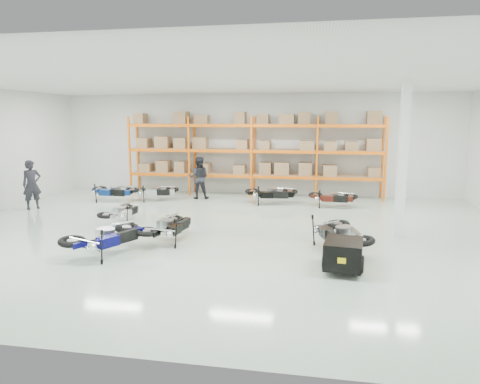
% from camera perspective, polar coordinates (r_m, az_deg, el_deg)
% --- Properties ---
extents(room, '(18.00, 18.00, 18.00)m').
position_cam_1_polar(room, '(12.64, -2.59, 4.54)').
color(room, '#A7BAAB').
rests_on(room, ground).
extents(pallet_rack, '(11.28, 0.98, 3.62)m').
position_cam_1_polar(pallet_rack, '(18.97, 1.72, 6.29)').
color(pallet_rack, orange).
rests_on(pallet_rack, ground).
extents(structural_column, '(0.25, 0.25, 4.50)m').
position_cam_1_polar(structural_column, '(13.06, 20.86, 4.08)').
color(structural_column, white).
rests_on(structural_column, ground).
extents(moto_blue_centre, '(1.73, 2.17, 1.26)m').
position_cam_1_polar(moto_blue_centre, '(11.27, -17.36, -5.08)').
color(moto_blue_centre, '#070749').
rests_on(moto_blue_centre, ground).
extents(moto_silver_left, '(0.88, 1.63, 1.02)m').
position_cam_1_polar(moto_silver_left, '(14.53, -15.53, -2.17)').
color(moto_silver_left, '#ADAEB4').
rests_on(moto_silver_left, ground).
extents(moto_black_far_left, '(1.17, 1.94, 1.18)m').
position_cam_1_polar(moto_black_far_left, '(12.05, -9.58, -4.00)').
color(moto_black_far_left, black).
rests_on(moto_black_far_left, ground).
extents(moto_touring_right, '(1.50, 2.16, 1.27)m').
position_cam_1_polar(moto_touring_right, '(11.37, 13.18, -4.74)').
color(moto_touring_right, black).
rests_on(moto_touring_right, ground).
extents(trailer, '(0.93, 1.75, 0.72)m').
position_cam_1_polar(trailer, '(9.89, 13.61, -8.03)').
color(trailer, black).
rests_on(trailer, ground).
extents(moto_back_a, '(1.85, 0.98, 1.17)m').
position_cam_1_polar(moto_back_a, '(18.53, -16.60, 0.50)').
color(moto_back_a, navy).
rests_on(moto_back_a, ground).
extents(moto_back_b, '(1.82, 1.28, 1.07)m').
position_cam_1_polar(moto_back_b, '(18.27, -11.19, 0.45)').
color(moto_back_b, '#A4AAAE').
rests_on(moto_back_b, ground).
extents(moto_back_c, '(1.93, 1.11, 1.19)m').
position_cam_1_polar(moto_back_c, '(17.23, 4.21, 0.25)').
color(moto_back_c, black).
rests_on(moto_back_c, ground).
extents(moto_back_d, '(1.71, 0.97, 1.06)m').
position_cam_1_polar(moto_back_d, '(16.96, 12.25, -0.31)').
color(moto_back_d, '#44130D').
rests_on(moto_back_d, ground).
extents(person_left, '(0.77, 0.81, 1.87)m').
position_cam_1_polar(person_left, '(17.99, -26.00, 0.88)').
color(person_left, black).
rests_on(person_left, ground).
extents(person_back, '(0.98, 0.81, 1.81)m').
position_cam_1_polar(person_back, '(18.38, -5.51, 1.91)').
color(person_back, black).
rests_on(person_back, ground).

